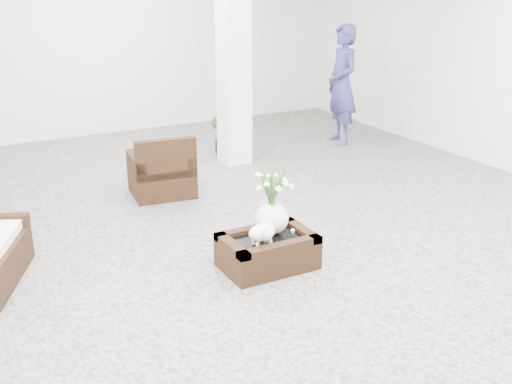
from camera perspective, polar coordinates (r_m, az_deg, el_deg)
name	(u,v)px	position (r m, az deg, el deg)	size (l,w,h in m)	color
ground	(252,243)	(6.87, -0.40, -4.63)	(11.00, 11.00, 0.00)	gray
column	(233,46)	(9.36, -2.05, 13.05)	(0.40, 0.40, 3.50)	white
coffee_table	(268,253)	(6.28, 1.06, -5.51)	(0.90, 0.60, 0.31)	#311C0E
sheep_figurine	(262,234)	(6.04, 0.55, -3.85)	(0.28, 0.23, 0.21)	white
planter_narcissus	(272,195)	(6.19, 1.44, -0.30)	(0.44, 0.44, 0.80)	white
tealight	(293,230)	(6.36, 3.34, -3.49)	(0.04, 0.04, 0.03)	white
armchair	(161,164)	(8.30, -8.59, 2.51)	(0.77, 0.74, 0.82)	#311C0E
topiary	(224,112)	(10.08, -2.87, 7.24)	(0.35, 0.35, 1.33)	#1D4014
shopper	(342,85)	(10.71, 7.78, 9.59)	(0.72, 0.47, 1.97)	navy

